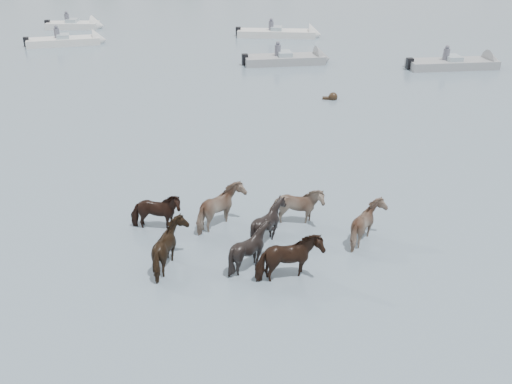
{
  "coord_description": "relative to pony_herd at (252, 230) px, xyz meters",
  "views": [
    {
      "loc": [
        3.54,
        -10.83,
        7.88
      ],
      "look_at": [
        2.43,
        2.8,
        1.1
      ],
      "focal_mm": 39.03,
      "sensor_mm": 36.0,
      "label": 1
    }
  ],
  "objects": [
    {
      "name": "motorboat_f",
      "position": [
        -16.17,
        31.09,
        -0.27
      ],
      "size": [
        4.62,
        2.0,
        1.92
      ],
      "rotation": [
        0.0,
        0.0,
        0.09
      ],
      "color": "silver",
      "rests_on": "ground"
    },
    {
      "name": "motorboat_b",
      "position": [
        0.86,
        20.82,
        -0.28
      ],
      "size": [
        5.45,
        2.75,
        1.92
      ],
      "rotation": [
        0.0,
        0.0,
        0.23
      ],
      "color": "gray",
      "rests_on": "ground"
    },
    {
      "name": "motorboat_a",
      "position": [
        -14.41,
        25.11,
        -0.28
      ],
      "size": [
        5.45,
        3.33,
        1.92
      ],
      "rotation": [
        0.0,
        0.0,
        0.36
      ],
      "color": "silver",
      "rests_on": "ground"
    },
    {
      "name": "pony_herd",
      "position": [
        0.0,
        0.0,
        0.0
      ],
      "size": [
        7.14,
        3.82,
        1.36
      ],
      "color": "black",
      "rests_on": "ground"
    },
    {
      "name": "ground",
      "position": [
        -2.41,
        -1.77,
        -0.5
      ],
      "size": [
        400.0,
        400.0,
        0.0
      ],
      "primitive_type": "plane",
      "color": "slate",
      "rests_on": "ground"
    },
    {
      "name": "motorboat_d",
      "position": [
        10.61,
        20.49,
        -0.28
      ],
      "size": [
        5.83,
        2.68,
        1.92
      ],
      "rotation": [
        0.0,
        0.0,
        0.2
      ],
      "color": "gray",
      "rests_on": "ground"
    },
    {
      "name": "swimming_pony",
      "position": [
        2.67,
        13.57,
        -0.4
      ],
      "size": [
        0.72,
        0.44,
        0.44
      ],
      "color": "black",
      "rests_on": "ground"
    },
    {
      "name": "motorboat_c",
      "position": [
        0.07,
        28.93,
        -0.28
      ],
      "size": [
        6.25,
        1.62,
        1.92
      ],
      "rotation": [
        0.0,
        0.0,
        -0.0
      ],
      "color": "silver",
      "rests_on": "ground"
    }
  ]
}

